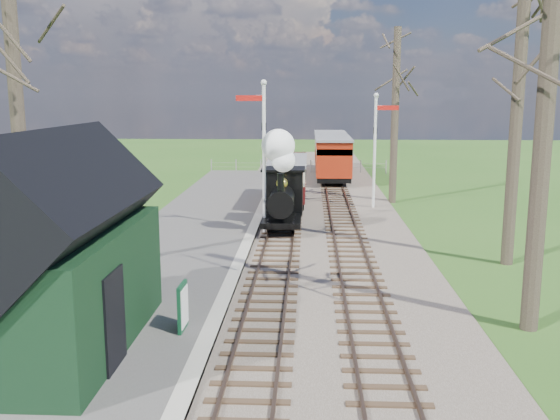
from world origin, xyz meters
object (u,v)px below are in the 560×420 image
(coach, at_px, (287,179))
(bench, at_px, (107,327))
(station_shed, at_px, (57,255))
(semaphore_near, at_px, (262,146))
(red_carriage_b, at_px, (330,151))
(sign_board, at_px, (183,307))
(semaphore_far, at_px, (376,142))
(red_carriage_a, at_px, (333,158))
(person, at_px, (141,283))
(locomotive, at_px, (282,186))

(coach, bearing_deg, bench, -100.19)
(station_shed, distance_m, semaphore_near, 12.58)
(red_carriage_b, distance_m, bench, 32.88)
(red_carriage_b, xyz_separation_m, sign_board, (-4.43, -31.35, -0.86))
(bench, bearing_deg, semaphore_far, 66.72)
(red_carriage_a, distance_m, bench, 27.49)
(person, bearing_deg, coach, -3.69)
(semaphore_far, bearing_deg, person, -116.04)
(coach, relative_size, sign_board, 5.91)
(semaphore_far, xyz_separation_m, coach, (-4.37, 0.62, -1.93))
(red_carriage_a, bearing_deg, locomotive, -100.31)
(locomotive, height_order, person, locomotive)
(station_shed, relative_size, semaphore_far, 1.10)
(locomotive, xyz_separation_m, red_carriage_b, (2.61, 19.86, -0.31))
(coach, bearing_deg, semaphore_near, -96.62)
(coach, distance_m, red_carriage_b, 14.04)
(coach, xyz_separation_m, sign_board, (-1.83, -17.55, -0.66))
(sign_board, bearing_deg, red_carriage_a, 80.27)
(red_carriage_a, bearing_deg, semaphore_far, -78.75)
(coach, bearing_deg, sign_board, -95.95)
(semaphore_near, xyz_separation_m, red_carriage_b, (3.37, 20.42, -2.00))
(red_carriage_b, xyz_separation_m, bench, (-5.93, -32.33, -1.01))
(station_shed, xyz_separation_m, locomotive, (4.29, 12.57, -0.34))
(locomotive, bearing_deg, person, -107.57)
(semaphore_far, distance_m, person, 17.43)
(station_shed, distance_m, red_carriage_b, 33.15)
(locomotive, height_order, red_carriage_a, locomotive)
(station_shed, xyz_separation_m, red_carriage_b, (6.90, 32.42, -0.65))
(semaphore_far, relative_size, sign_board, 5.09)
(semaphore_far, xyz_separation_m, locomotive, (-4.39, -5.44, -1.42))
(station_shed, relative_size, coach, 0.95)
(coach, relative_size, red_carriage_a, 1.19)
(bench, bearing_deg, semaphore_near, 77.85)
(semaphore_near, relative_size, sign_board, 5.53)
(semaphore_far, height_order, locomotive, semaphore_far)
(station_shed, bearing_deg, semaphore_near, 73.62)
(semaphore_near, distance_m, sign_board, 11.35)
(semaphore_far, distance_m, red_carriage_a, 9.26)
(coach, bearing_deg, red_carriage_a, 72.60)
(station_shed, relative_size, locomotive, 1.52)
(semaphore_near, relative_size, locomotive, 1.50)
(red_carriage_a, xyz_separation_m, person, (-5.80, -24.42, -0.76))
(red_carriage_a, xyz_separation_m, red_carriage_b, (0.00, 5.50, 0.00))
(station_shed, xyz_separation_m, bench, (0.97, 0.10, -1.66))
(red_carriage_a, height_order, sign_board, red_carriage_a)
(sign_board, bearing_deg, locomotive, 81.01)
(station_shed, relative_size, bench, 3.94)
(station_shed, distance_m, semaphore_far, 20.01)
(semaphore_near, distance_m, red_carriage_b, 20.79)
(locomotive, xyz_separation_m, red_carriage_a, (2.61, 14.36, -0.31))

